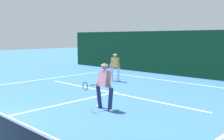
% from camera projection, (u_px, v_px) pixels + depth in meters
% --- Properties ---
extents(court_line_baseline_far, '(10.96, 0.10, 0.01)m').
position_uv_depth(court_line_baseline_far, '(167.00, 81.00, 14.73)').
color(court_line_baseline_far, white).
rests_on(court_line_baseline_far, ground_plane).
extents(court_line_service, '(8.93, 0.10, 0.01)m').
position_uv_depth(court_line_service, '(113.00, 93.00, 11.52)').
color(court_line_service, white).
rests_on(court_line_service, ground_plane).
extents(court_line_centre, '(0.10, 6.40, 0.01)m').
position_uv_depth(court_line_centre, '(58.00, 105.00, 9.44)').
color(court_line_centre, white).
rests_on(court_line_centre, ground_plane).
extents(player_near, '(0.94, 0.83, 1.59)m').
position_uv_depth(player_near, '(104.00, 84.00, 8.76)').
color(player_near, '#1E234C').
rests_on(player_near, ground_plane).
extents(player_far, '(0.66, 0.86, 1.55)m').
position_uv_depth(player_far, '(115.00, 66.00, 14.42)').
color(player_far, silver).
rests_on(player_far, ground_plane).
extents(tennis_ball, '(0.07, 0.07, 0.07)m').
position_uv_depth(tennis_ball, '(154.00, 90.00, 11.92)').
color(tennis_ball, '#D1E033').
rests_on(tennis_ball, ground_plane).
extents(back_fence_windscreen, '(21.05, 0.12, 2.85)m').
position_uv_depth(back_fence_windscreen, '(186.00, 54.00, 16.02)').
color(back_fence_windscreen, '#0C341C').
rests_on(back_fence_windscreen, ground_plane).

